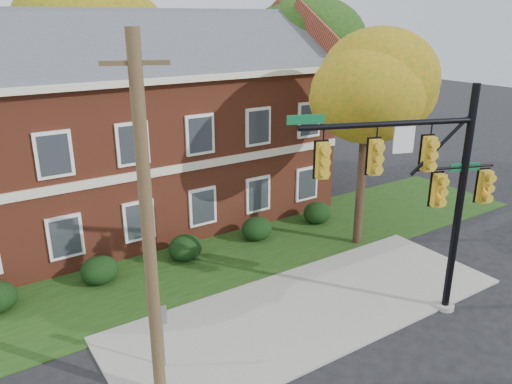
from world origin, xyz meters
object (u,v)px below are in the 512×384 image
hedge_left (100,270)px  hedge_far_right (317,213)px  hedge_right (257,229)px  traffic_signal (424,180)px  utility_pole (148,233)px  hedge_center (185,248)px  tree_near_right (374,90)px  sign_post (162,327)px  apartment_building (131,119)px  tree_right_rear (312,41)px  tree_far_rear (100,28)px

hedge_left → hedge_far_right: (10.50, 0.00, 0.00)m
hedge_right → hedge_far_right: (3.50, 0.00, 0.00)m
traffic_signal → utility_pole: utility_pole is taller
hedge_center → tree_near_right: size_ratio=0.16×
hedge_left → sign_post: sign_post is taller
apartment_building → hedge_right: apartment_building is taller
sign_post → tree_near_right: bearing=21.9°
hedge_center → tree_right_rear: tree_right_rear is taller
tree_far_rear → traffic_signal: tree_far_rear is taller
hedge_center → hedge_right: bearing=0.0°
hedge_center → utility_pole: bearing=-120.5°
sign_post → tree_right_rear: bearing=45.3°
hedge_right → traffic_signal: 8.84m
traffic_signal → sign_post: traffic_signal is taller
hedge_far_right → tree_near_right: tree_near_right is taller
utility_pole → hedge_far_right: bearing=53.7°
hedge_center → tree_right_rear: 14.94m
hedge_left → tree_near_right: size_ratio=0.16×
traffic_signal → sign_post: bearing=-173.1°
traffic_signal → tree_right_rear: bearing=84.3°
hedge_left → traffic_signal: traffic_signal is taller
apartment_building → tree_right_rear: bearing=4.3°
hedge_far_right → hedge_right: bearing=180.0°
tree_near_right → traffic_signal: tree_near_right is taller
hedge_left → hedge_center: same height
hedge_right → traffic_signal: size_ratio=0.18×
hedge_left → utility_pole: (-0.49, -6.78, 4.16)m
hedge_far_right → traffic_signal: traffic_signal is taller
tree_right_rear → tree_far_rear: tree_far_rear is taller
apartment_building → sign_post: size_ratio=9.36×
hedge_center → traffic_signal: (4.50, -7.72, 4.19)m
tree_far_rear → utility_pole: size_ratio=1.25×
tree_right_rear → utility_pole: tree_right_rear is taller
apartment_building → tree_far_rear: (1.34, 7.84, 3.86)m
hedge_right → utility_pole: utility_pole is taller
hedge_right → tree_far_rear: bearing=99.4°
tree_near_right → traffic_signal: 5.93m
hedge_right → hedge_far_right: size_ratio=1.00×
utility_pole → hedge_left: bearing=107.8°
tree_right_rear → sign_post: bearing=-141.1°
tree_near_right → sign_post: 12.27m
hedge_left → apartment_building: bearing=56.3°
hedge_left → tree_right_rear: 17.74m
hedge_right → tree_near_right: bearing=-37.3°
hedge_left → tree_right_rear: (14.81, 6.11, 7.60)m
hedge_far_right → tree_far_rear: (-5.66, 13.09, 8.32)m
hedge_far_right → utility_pole: utility_pole is taller
apartment_building → traffic_signal: 13.74m
apartment_building → hedge_right: (3.50, -5.25, -4.46)m
hedge_far_right → tree_near_right: bearing=-85.5°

